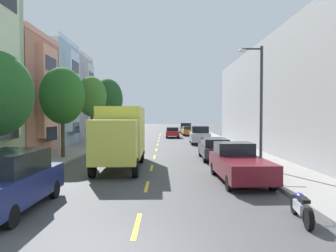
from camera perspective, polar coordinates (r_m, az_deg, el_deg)
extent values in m
plane|color=#424244|center=(37.15, -1.74, -2.87)|extent=(160.00, 160.00, 0.00)
cube|color=gray|center=(36.01, -13.19, -2.95)|extent=(3.20, 120.00, 0.14)
cube|color=gray|center=(35.70, 9.67, -2.97)|extent=(3.20, 120.00, 0.14)
cube|color=yellow|center=(9.56, -5.47, -16.93)|extent=(0.14, 2.20, 0.01)
cube|color=yellow|center=(14.37, -3.72, -10.49)|extent=(0.14, 2.20, 0.01)
cube|color=yellow|center=(19.27, -2.89, -7.30)|extent=(0.14, 2.20, 0.01)
cube|color=yellow|center=(24.22, -2.40, -5.41)|extent=(0.14, 2.20, 0.01)
cube|color=yellow|center=(29.18, -2.07, -4.16)|extent=(0.14, 2.20, 0.01)
cube|color=yellow|center=(34.16, -1.85, -3.28)|extent=(0.14, 2.20, 0.01)
cube|color=yellow|center=(39.14, -1.68, -2.62)|extent=(0.14, 2.20, 0.01)
cube|color=yellow|center=(44.13, -1.55, -2.10)|extent=(0.14, 2.20, 0.01)
cube|color=yellow|center=(49.11, -1.44, -1.70)|extent=(0.14, 2.20, 0.01)
cube|color=yellow|center=(54.10, -1.36, -1.36)|extent=(0.14, 2.20, 0.01)
cube|color=beige|center=(21.16, -26.92, 11.59)|extent=(0.55, 3.06, 9.71)
cube|color=#1E232D|center=(20.73, -26.00, -0.63)|extent=(0.04, 2.33, 1.10)
cube|color=#1E232D|center=(20.92, -26.16, 9.65)|extent=(0.04, 2.33, 1.10)
cube|color=#E19B83|center=(28.18, -21.44, 14.51)|extent=(0.60, 6.81, 0.44)
cube|color=#E19B83|center=(27.36, -20.30, 5.59)|extent=(0.55, 3.06, 7.08)
cube|color=#1E232D|center=(27.24, -19.64, -1.27)|extent=(0.04, 2.33, 1.10)
cube|color=#1E232D|center=(27.24, -19.70, 4.47)|extent=(0.04, 2.33, 1.10)
cube|color=#1E232D|center=(27.50, -19.76, 10.14)|extent=(0.04, 2.33, 1.10)
cube|color=#9EB7CC|center=(36.15, -25.60, 4.86)|extent=(11.56, 6.81, 10.14)
cube|color=#CAE7FE|center=(34.89, -17.23, 13.85)|extent=(0.60, 6.81, 0.44)
cube|color=#CAE7FE|center=(34.06, -16.30, 5.85)|extent=(0.55, 3.06, 7.91)
cube|color=#1E232D|center=(33.93, -15.76, -0.30)|extent=(0.04, 2.33, 1.10)
cube|color=#1E232D|center=(33.95, -15.81, 4.84)|extent=(0.04, 2.33, 1.10)
cube|color=#1E232D|center=(34.24, -15.86, 9.93)|extent=(0.04, 2.33, 1.10)
cube|color=#A8A8AD|center=(42.84, -22.46, 4.27)|extent=(12.95, 6.81, 9.93)
cube|color=silver|center=(41.49, -14.39, 11.64)|extent=(0.60, 6.81, 0.44)
cube|color=silver|center=(40.83, -13.62, 5.04)|extent=(0.55, 3.06, 7.75)
cube|color=#1E232D|center=(40.72, -13.17, 0.02)|extent=(0.04, 2.33, 1.10)
cube|color=#1E232D|center=(40.74, -13.20, 4.21)|extent=(0.04, 2.33, 1.10)
cube|color=#1E232D|center=(40.97, -13.24, 8.38)|extent=(0.04, 2.33, 1.10)
cube|color=#A8A8AD|center=(29.98, 25.08, 4.63)|extent=(10.00, 36.00, 9.21)
cylinder|color=#47331E|center=(24.04, -17.93, -1.85)|extent=(0.25, 0.25, 2.82)
ellipsoid|color=#235B23|center=(24.03, -18.00, 5.08)|extent=(3.07, 3.07, 3.99)
cylinder|color=#47331E|center=(32.76, -13.20, -0.41)|extent=(0.23, 0.23, 3.31)
ellipsoid|color=#387028|center=(32.78, -13.24, 5.06)|extent=(2.92, 2.92, 3.92)
cylinder|color=#47331E|center=(41.63, -10.47, -0.09)|extent=(0.31, 0.31, 3.04)
ellipsoid|color=#1E4C1E|center=(41.65, -10.49, 4.65)|extent=(3.73, 3.73, 5.13)
cylinder|color=#38383D|center=(18.69, 16.01, 3.12)|extent=(0.16, 0.16, 6.74)
cylinder|color=#38383D|center=(18.89, 14.46, 12.95)|extent=(1.10, 0.10, 0.10)
ellipsoid|color=silver|center=(18.75, 12.94, 12.73)|extent=(0.44, 0.28, 0.20)
cube|color=#D8D84C|center=(20.44, -7.85, -0.84)|extent=(2.50, 6.10, 2.91)
cube|color=#D8D84C|center=(16.32, -9.47, -2.79)|extent=(2.34, 1.94, 2.20)
cube|color=black|center=(15.40, -9.94, -1.26)|extent=(2.02, 0.11, 0.97)
cube|color=black|center=(23.51, -7.03, -4.60)|extent=(2.40, 0.20, 0.24)
cylinder|color=black|center=(16.61, -13.12, -7.18)|extent=(0.30, 0.96, 0.96)
cylinder|color=black|center=(16.32, -5.75, -7.30)|extent=(0.30, 0.96, 0.96)
cylinder|color=black|center=(22.53, -10.00, -4.77)|extent=(0.30, 0.96, 0.96)
cylinder|color=black|center=(22.31, -4.59, -4.81)|extent=(0.30, 0.96, 0.96)
cylinder|color=black|center=(21.45, -10.44, -5.11)|extent=(0.30, 0.96, 0.96)
cylinder|color=black|center=(21.22, -4.75, -5.16)|extent=(0.30, 0.96, 0.96)
cube|color=#194C28|center=(55.54, 3.20, -0.53)|extent=(2.00, 5.30, 0.80)
cube|color=black|center=(56.68, 3.12, 0.22)|extent=(1.76, 1.59, 0.60)
cylinder|color=black|center=(57.42, 3.97, -0.85)|extent=(0.22, 0.66, 0.66)
cylinder|color=black|center=(57.31, 2.19, -0.86)|extent=(0.22, 0.66, 0.66)
cylinder|color=black|center=(53.83, 4.27, -1.04)|extent=(0.22, 0.66, 0.66)
cylinder|color=black|center=(53.71, 2.37, -1.04)|extent=(0.22, 0.66, 0.66)
cube|color=orange|center=(49.50, 3.57, -0.95)|extent=(1.89, 4.54, 0.60)
cube|color=black|center=(49.25, 3.60, -0.32)|extent=(1.63, 2.19, 0.50)
cylinder|color=black|center=(51.12, 4.29, -1.19)|extent=(0.23, 0.66, 0.66)
cylinder|color=black|center=(50.98, 2.53, -1.20)|extent=(0.23, 0.66, 0.66)
cylinder|color=black|center=(48.08, 4.67, -1.39)|extent=(0.23, 0.66, 0.66)
cylinder|color=black|center=(47.93, 2.80, -1.40)|extent=(0.23, 0.66, 0.66)
cube|color=silver|center=(58.66, -5.66, -0.41)|extent=(2.15, 5.36, 0.80)
cube|color=black|center=(57.48, -5.73, 0.24)|extent=(1.81, 1.64, 0.60)
cylinder|color=black|center=(56.95, -6.66, -0.89)|extent=(0.24, 0.67, 0.66)
cylinder|color=black|center=(56.84, -4.87, -0.88)|extent=(0.24, 0.67, 0.66)
cylinder|color=black|center=(60.54, -6.40, -0.72)|extent=(0.24, 0.67, 0.66)
cylinder|color=black|center=(60.43, -4.71, -0.72)|extent=(0.24, 0.67, 0.66)
cube|color=maroon|center=(15.53, 12.46, -6.87)|extent=(2.13, 5.35, 0.80)
cube|color=black|center=(16.56, 11.47, -3.88)|extent=(1.80, 1.63, 0.60)
cylinder|color=black|center=(17.54, 13.81, -7.20)|extent=(0.24, 0.67, 0.66)
cylinder|color=black|center=(17.15, 8.03, -7.37)|extent=(0.24, 0.67, 0.66)
cylinder|color=black|center=(14.16, 17.83, -9.42)|extent=(0.24, 0.67, 0.66)
cylinder|color=black|center=(13.67, 10.68, -9.77)|extent=(0.24, 0.67, 0.66)
cube|color=#333338|center=(23.05, 8.05, -4.21)|extent=(1.90, 4.73, 0.62)
cube|color=black|center=(22.62, 8.18, -2.84)|extent=(1.65, 2.85, 0.55)
cylinder|color=black|center=(24.77, 9.39, -4.51)|extent=(0.23, 0.66, 0.66)
cylinder|color=black|center=(24.57, 5.69, -4.55)|extent=(0.23, 0.66, 0.66)
cylinder|color=black|center=(21.64, 10.72, -5.45)|extent=(0.23, 0.66, 0.66)
cylinder|color=black|center=(21.41, 6.48, -5.51)|extent=(0.23, 0.66, 0.66)
cube|color=#B2B5BA|center=(35.12, 5.54, -1.87)|extent=(2.09, 4.86, 0.90)
cube|color=black|center=(35.08, 5.55, -0.57)|extent=(1.80, 2.83, 0.70)
cylinder|color=black|center=(36.85, 6.69, -2.40)|extent=(0.24, 0.67, 0.66)
cylinder|color=black|center=(36.73, 4.00, -2.41)|extent=(0.24, 0.67, 0.66)
cylinder|color=black|center=(33.61, 7.22, -2.82)|extent=(0.24, 0.67, 0.66)
cylinder|color=black|center=(33.48, 4.27, -2.83)|extent=(0.24, 0.67, 0.66)
cube|color=#7A9EC6|center=(49.23, -6.46, -0.96)|extent=(1.78, 4.02, 0.62)
cube|color=black|center=(49.68, -6.40, -0.26)|extent=(1.55, 1.70, 0.55)
cylinder|color=black|center=(47.99, -7.55, -1.41)|extent=(0.23, 0.66, 0.66)
cylinder|color=black|center=(47.82, -5.74, -1.41)|extent=(0.23, 0.66, 0.66)
cylinder|color=black|center=(50.69, -7.14, -1.23)|extent=(0.23, 0.66, 0.66)
cylinder|color=black|center=(50.52, -5.43, -1.23)|extent=(0.23, 0.66, 0.66)
cube|color=navy|center=(11.84, -26.08, -9.53)|extent=(2.06, 4.84, 0.90)
cube|color=black|center=(11.71, -26.14, -5.69)|extent=(1.78, 2.82, 0.70)
cylinder|color=black|center=(10.14, -25.84, -14.06)|extent=(0.24, 0.66, 0.66)
cylinder|color=black|center=(13.73, -26.19, -9.87)|extent=(0.24, 0.66, 0.66)
cylinder|color=black|center=(13.05, -19.30, -10.40)|extent=(0.24, 0.66, 0.66)
cube|color=#195B60|center=(36.56, -8.75, -1.74)|extent=(1.96, 4.80, 0.90)
cube|color=black|center=(36.51, -8.76, -0.49)|extent=(1.72, 2.79, 0.70)
cylinder|color=black|center=(35.12, -10.53, -2.63)|extent=(0.22, 0.66, 0.66)
cylinder|color=black|center=(34.86, -7.73, -2.65)|extent=(0.22, 0.66, 0.66)
cylinder|color=black|center=(38.33, -9.67, -2.25)|extent=(0.22, 0.66, 0.66)
cylinder|color=black|center=(38.09, -7.10, -2.26)|extent=(0.22, 0.66, 0.66)
cube|color=#AD1E1E|center=(44.96, 0.77, -1.23)|extent=(1.80, 4.50, 0.60)
cube|color=black|center=(44.70, 0.77, -0.54)|extent=(1.58, 2.16, 0.50)
cylinder|color=black|center=(46.52, 1.70, -1.50)|extent=(0.22, 0.66, 0.66)
cylinder|color=black|center=(46.49, -0.25, -1.50)|extent=(0.22, 0.66, 0.66)
cylinder|color=black|center=(43.47, 1.85, -1.73)|extent=(0.22, 0.66, 0.66)
cylinder|color=black|center=(43.44, -0.23, -1.74)|extent=(0.22, 0.66, 0.66)
cylinder|color=black|center=(11.19, 21.30, -12.65)|extent=(0.22, 0.61, 0.60)
cylinder|color=black|center=(9.84, 23.42, -14.71)|extent=(0.22, 0.61, 0.60)
cube|color=silver|center=(10.48, 22.30, -12.98)|extent=(0.39, 0.84, 0.28)
ellipsoid|color=navy|center=(10.58, 22.07, -11.39)|extent=(0.24, 0.48, 0.22)
cube|color=black|center=(10.17, 22.71, -11.82)|extent=(0.29, 0.55, 0.10)
cylinder|color=silver|center=(10.95, 21.49, -9.86)|extent=(0.62, 0.12, 0.03)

